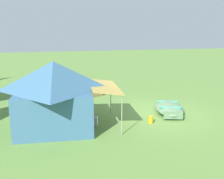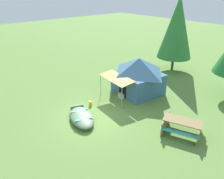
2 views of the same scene
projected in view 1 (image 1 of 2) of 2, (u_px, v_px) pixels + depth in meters
ground_plane at (153, 113)px, 11.66m from camera, size 80.00×80.00×0.00m
beached_rowboat at (169, 108)px, 11.75m from camera, size 2.76×2.01×0.43m
canvas_cabin_tent at (55, 94)px, 9.74m from camera, size 3.47×4.23×2.57m
picnic_table at (83, 87)px, 15.00m from camera, size 2.36×2.15×0.79m
cooler_box at (91, 121)px, 10.24m from camera, size 0.56×0.64×0.30m
fuel_can at (151, 120)px, 10.39m from camera, size 0.28×0.28×0.29m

